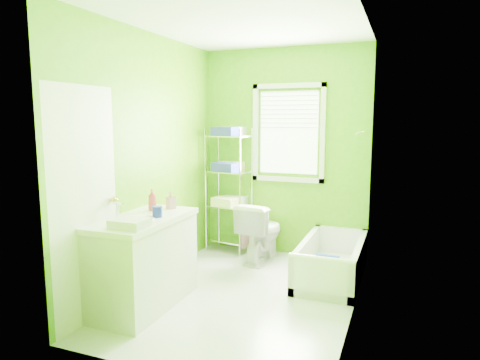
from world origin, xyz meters
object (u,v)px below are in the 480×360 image
at_px(bathtub, 331,266).
at_px(vanity, 143,259).
at_px(wire_shelf_unit, 230,176).
at_px(toilet, 261,232).

height_order(bathtub, vanity, vanity).
distance_m(bathtub, wire_shelf_unit, 1.73).
xyz_separation_m(bathtub, wire_shelf_unit, (-1.41, 0.54, 0.85)).
xyz_separation_m(toilet, wire_shelf_unit, (-0.51, 0.24, 0.63)).
distance_m(bathtub, vanity, 2.02).
xyz_separation_m(bathtub, toilet, (-0.90, 0.30, 0.23)).
height_order(vanity, wire_shelf_unit, wire_shelf_unit).
height_order(toilet, vanity, vanity).
bearing_deg(wire_shelf_unit, bathtub, -20.88).
bearing_deg(vanity, wire_shelf_unit, 86.85).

